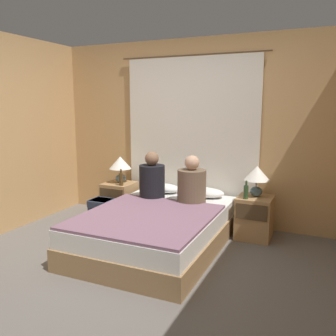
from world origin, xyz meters
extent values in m
plane|color=#66605B|center=(0.00, 0.00, 0.00)|extent=(16.00, 16.00, 0.00)
cube|color=tan|center=(0.00, 1.81, 1.25)|extent=(4.09, 0.06, 2.50)
cube|color=white|center=(0.00, 1.75, 1.13)|extent=(1.88, 0.02, 2.25)
cylinder|color=brown|center=(0.00, 1.75, 2.27)|extent=(2.08, 0.02, 0.02)
cube|color=#99754C|center=(0.00, 0.68, 0.12)|extent=(1.41, 2.03, 0.24)
cube|color=white|center=(0.00, 0.68, 0.33)|extent=(1.37, 1.99, 0.19)
cube|color=#A87F51|center=(-0.97, 1.43, 0.26)|extent=(0.42, 0.42, 0.52)
cube|color=#4C3823|center=(-0.97, 1.21, 0.39)|extent=(0.37, 0.02, 0.19)
cube|color=#A87F51|center=(0.97, 1.43, 0.26)|extent=(0.42, 0.42, 0.52)
cube|color=#4C3823|center=(0.97, 1.21, 0.39)|extent=(0.37, 0.02, 0.19)
ellipsoid|color=slate|center=(-0.97, 1.47, 0.58)|extent=(0.15, 0.15, 0.12)
cylinder|color=#B2A893|center=(-0.97, 1.47, 0.68)|extent=(0.02, 0.02, 0.08)
cone|color=white|center=(-0.97, 1.47, 0.81)|extent=(0.31, 0.31, 0.18)
ellipsoid|color=slate|center=(0.97, 1.47, 0.58)|extent=(0.15, 0.15, 0.12)
cylinder|color=#B2A893|center=(0.97, 1.47, 0.68)|extent=(0.02, 0.02, 0.08)
cone|color=white|center=(0.97, 1.47, 0.81)|extent=(0.31, 0.31, 0.18)
ellipsoid|color=white|center=(-0.31, 1.51, 0.49)|extent=(0.49, 0.30, 0.12)
ellipsoid|color=white|center=(0.31, 1.51, 0.49)|extent=(0.49, 0.30, 0.12)
cube|color=slate|center=(0.00, 0.41, 0.44)|extent=(1.35, 1.43, 0.03)
cylinder|color=black|center=(-0.30, 1.16, 0.65)|extent=(0.33, 0.33, 0.43)
sphere|color=#846047|center=(-0.30, 1.16, 0.95)|extent=(0.18, 0.18, 0.18)
cylinder|color=brown|center=(0.24, 1.16, 0.64)|extent=(0.35, 0.35, 0.41)
sphere|color=tan|center=(0.24, 1.16, 0.93)|extent=(0.18, 0.18, 0.18)
cylinder|color=#513819|center=(-0.85, 1.30, 0.60)|extent=(0.06, 0.06, 0.17)
cylinder|color=#513819|center=(-0.85, 1.30, 0.72)|extent=(0.02, 0.02, 0.06)
cylinder|color=#2D4C28|center=(0.88, 1.30, 0.60)|extent=(0.06, 0.06, 0.16)
cylinder|color=#2D4C28|center=(0.88, 1.30, 0.71)|extent=(0.02, 0.02, 0.06)
cube|color=#333D56|center=(-0.96, 0.97, 0.19)|extent=(0.28, 0.24, 0.39)
cube|color=#283045|center=(-0.96, 0.95, 0.35)|extent=(0.26, 0.26, 0.08)
camera|label=1|loc=(1.70, -2.83, 1.63)|focal=38.00mm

